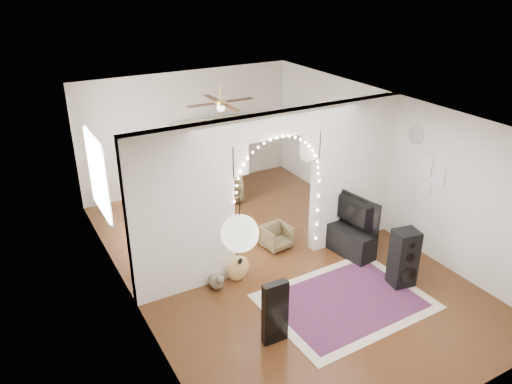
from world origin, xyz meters
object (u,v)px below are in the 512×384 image
acoustic_guitar (238,258)px  dining_chair_left (277,237)px  dining_chair_right (229,192)px  media_console (349,240)px  floor_speaker (404,258)px  dining_table (211,163)px  bookcase (208,155)px

acoustic_guitar → dining_chair_left: bearing=4.6°
dining_chair_left → dining_chair_right: dining_chair_right is taller
dining_chair_right → media_console: bearing=-80.2°
floor_speaker → acoustic_guitar: bearing=159.0°
media_console → acoustic_guitar: bearing=166.9°
floor_speaker → dining_chair_left: (-1.17, 1.99, -0.27)m
floor_speaker → dining_chair_right: size_ratio=1.97×
floor_speaker → dining_table: floor_speaker is taller
dining_table → dining_chair_left: dining_table is taller
acoustic_guitar → bookcase: bookcase is taller
media_console → dining_chair_right: media_console is taller
media_console → dining_chair_left: (-1.04, 0.79, -0.03)m
dining_table → dining_chair_right: size_ratio=2.45×
media_console → dining_chair_left: size_ratio=2.06×
media_console → dining_chair_right: 3.10m
bookcase → dining_table: bearing=-96.8°
acoustic_guitar → dining_chair_right: bearing=42.5°
dining_table → dining_chair_right: (0.08, -0.73, -0.45)m
dining_table → dining_chair_left: (-0.03, -2.90, -0.46)m
acoustic_guitar → dining_chair_left: acoustic_guitar is taller
floor_speaker → dining_chair_right: floor_speaker is taller
dining_table → dining_chair_left: 2.94m
floor_speaker → bookcase: (-1.10, 5.11, 0.31)m
acoustic_guitar → floor_speaker: 2.66m
acoustic_guitar → media_console: (2.14, -0.19, -0.18)m
floor_speaker → dining_chair_right: bearing=114.7°
floor_speaker → dining_table: bearing=113.5°
bookcase → dining_chair_left: bookcase is taller
dining_table → acoustic_guitar: bearing=-110.0°
acoustic_guitar → dining_chair_right: size_ratio=1.96×
acoustic_guitar → floor_speaker: acoustic_guitar is taller
dining_chair_left → dining_chair_right: bearing=81.3°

